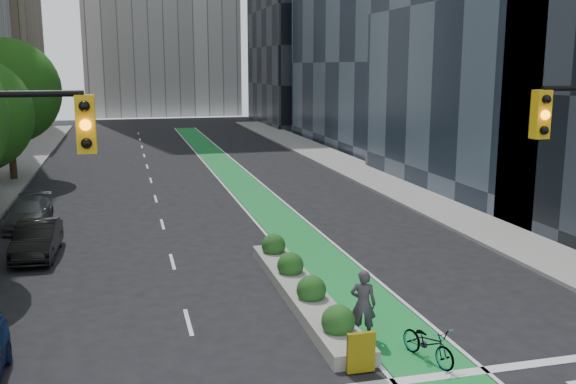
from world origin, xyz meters
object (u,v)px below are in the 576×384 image
median_planter (302,287)px  parked_car_left_mid (37,239)px  cyclist (363,304)px  bicycle (428,343)px  parked_car_left_far (29,213)px

median_planter → parked_car_left_mid: parked_car_left_mid is taller
cyclist → parked_car_left_mid: 13.94m
bicycle → cyclist: bearing=105.6°
cyclist → parked_car_left_mid: (-9.49, 10.20, -0.27)m
median_planter → parked_car_left_far: parked_car_left_far is taller
parked_car_left_far → parked_car_left_mid: bearing=-77.2°
bicycle → median_planter: bearing=94.2°
cyclist → parked_car_left_far: cyclist is taller
median_planter → bicycle: 5.34m
parked_car_left_mid → parked_car_left_far: parked_car_left_mid is taller
median_planter → parked_car_left_mid: 11.12m
parked_car_left_mid → parked_car_left_far: 5.21m
median_planter → parked_car_left_mid: bearing=141.4°
median_planter → cyclist: 3.42m
bicycle → parked_car_left_far: 20.59m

